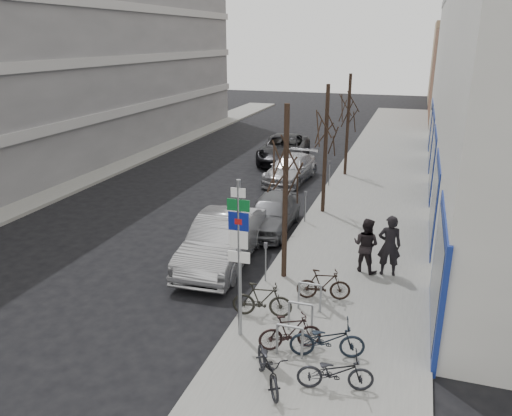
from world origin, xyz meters
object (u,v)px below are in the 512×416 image
Objects in this scene: parked_car_back at (291,169)px; bike_far_inner at (324,284)px; tree_far at (349,101)px; bike_near_right at (290,332)px; bike_mid_inner at (262,300)px; lane_car at (284,149)px; pedestrian_far at (366,245)px; meter_mid at (305,204)px; highway_sign_pole at (239,251)px; bike_mid_curb at (327,336)px; bike_far_curb at (335,369)px; meter_front at (266,258)px; meter_back at (329,171)px; bike_near_left at (268,363)px; tree_near at (286,152)px; parked_car_front at (222,240)px; bike_rack at (300,314)px; parked_car_mid at (272,213)px; pedestrian_near at (389,245)px; tree_mid at (327,119)px.

bike_far_inner is at bearing -66.81° from parked_car_back.
tree_far reaches higher than bike_near_right.
lane_car is (-4.17, 17.92, 0.16)m from bike_mid_inner.
meter_mid is at bearing -33.49° from pedestrian_far.
meter_mid is (-0.45, -8.00, -3.19)m from tree_far.
bike_far_inner is at bearing 88.18° from pedestrian_far.
highway_sign_pole is 2.39× the size of bike_mid_curb.
highway_sign_pole is 2.58× the size of bike_far_curb.
meter_front is 0.78× the size of bike_mid_inner.
highway_sign_pole is at bearing 133.98° from bike_far_inner.
bike_far_inner is at bearing -77.14° from lane_car.
bike_mid_curb is 1.14× the size of bike_far_inner.
meter_back is 15.66m from bike_near_left.
tree_near is 1.17× the size of parked_car_back.
lane_car is (-1.84, 14.87, -0.03)m from parked_car_front.
bike_far_inner is at bearing -36.53° from tree_near.
highway_sign_pole reaches higher than bike_rack.
parked_car_back is (-5.02, 16.01, 0.04)m from bike_far_curb.
bike_near_right is 0.95× the size of bike_far_curb.
parked_car_mid reaches higher than bike_near_left.
bike_near_right is 5.05m from pedestrian_far.
tree_far is 4.33× the size of meter_mid.
lane_car is (-3.66, 15.93, -0.11)m from meter_front.
tree_near is 0.95× the size of lane_car.
highway_sign_pole is at bearing 70.58° from bike_mid_curb.
bike_far_inner is at bearing 44.66° from pedestrian_near.
parked_car_mid is (-1.59, -2.43, -3.39)m from tree_mid.
meter_front is 11.90m from parked_car_back.
bike_rack is 1.39× the size of bike_far_curb.
pedestrian_far reaches higher than bike_rack.
parked_car_mid is at bearing -123.15° from tree_mid.
meter_front reaches higher than bike_mid_curb.
tree_mid is at bearing -90.00° from tree_far.
pedestrian_far reaches higher than meter_back.
lane_car is 2.94× the size of pedestrian_near.
meter_front is at bearing 23.72° from bike_mid_curb.
parked_car_back reaches higher than bike_near_right.
bike_near_right is at bearing -80.41° from lane_car.
tree_near is 1.31× the size of parked_car_mid.
pedestrian_far is (3.95, -2.90, 0.33)m from parked_car_mid.
bike_far_inner is 0.78× the size of pedestrian_near.
lane_car is 3.23× the size of pedestrian_far.
tree_mid is 5.13m from meter_back.
tree_near is at bearing 86.74° from highway_sign_pole.
bike_far_inner is at bearing -33.06° from bike_near_right.
meter_front reaches higher than bike_mid_inner.
parked_car_mid is (-2.79, 6.97, 0.06)m from bike_rack.
bike_far_inner is 0.86× the size of pedestrian_far.
lane_car reaches higher than bike_far_curb.
bike_near_left is 1.39m from bike_near_right.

